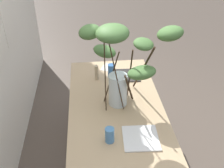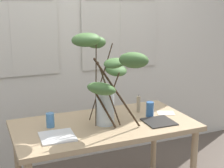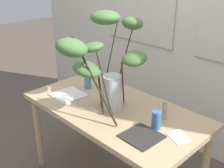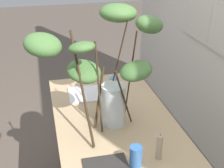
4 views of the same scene
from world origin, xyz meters
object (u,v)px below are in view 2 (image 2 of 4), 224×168
vase_with_branches (106,75)px  drinking_glass_blue_right (150,109)px  plate_square_left (57,137)px  plate_square_right (159,122)px  dining_table (104,132)px  drinking_glass_blue_left (50,120)px  pillar_candle (138,104)px

vase_with_branches → drinking_glass_blue_right: size_ratio=6.17×
plate_square_left → vase_with_branches: bearing=8.2°
vase_with_branches → plate_square_right: bearing=-11.0°
dining_table → plate_square_right: bearing=-20.6°
dining_table → drinking_glass_blue_right: 0.43m
vase_with_branches → plate_square_right: (0.42, -0.08, -0.40)m
drinking_glass_blue_left → drinking_glass_blue_right: size_ratio=0.88×
dining_table → pillar_candle: size_ratio=9.13×
drinking_glass_blue_right → pillar_candle: bearing=104.3°
plate_square_right → dining_table: bearing=159.4°
vase_with_branches → pillar_candle: size_ratio=5.00×
drinking_glass_blue_right → plate_square_right: bearing=-90.0°
drinking_glass_blue_left → pillar_candle: size_ratio=0.71×
vase_with_branches → drinking_glass_blue_right: vase_with_branches is taller
vase_with_branches → drinking_glass_blue_left: size_ratio=7.01×
plate_square_left → pillar_candle: pillar_candle is taller
drinking_glass_blue_left → dining_table: bearing=-11.9°
plate_square_right → plate_square_left: bearing=178.2°
vase_with_branches → drinking_glass_blue_right: bearing=8.7°
dining_table → plate_square_right: 0.44m
dining_table → drinking_glass_blue_left: size_ratio=12.78×
drinking_glass_blue_left → plate_square_right: size_ratio=0.49×
dining_table → drinking_glass_blue_right: bearing=-0.8°
drinking_glass_blue_left → drinking_glass_blue_right: 0.82m
drinking_glass_blue_left → plate_square_left: bearing=-89.8°
vase_with_branches → pillar_candle: (0.39, 0.20, -0.34)m
drinking_glass_blue_left → drinking_glass_blue_right: (0.82, -0.09, 0.01)m
drinking_glass_blue_right → plate_square_left: (-0.82, -0.12, -0.06)m
plate_square_left → pillar_candle: bearing=18.4°
drinking_glass_blue_left → pillar_candle: 0.78m
drinking_glass_blue_left → plate_square_right: (0.82, -0.24, -0.05)m
vase_with_branches → plate_square_right: 0.59m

